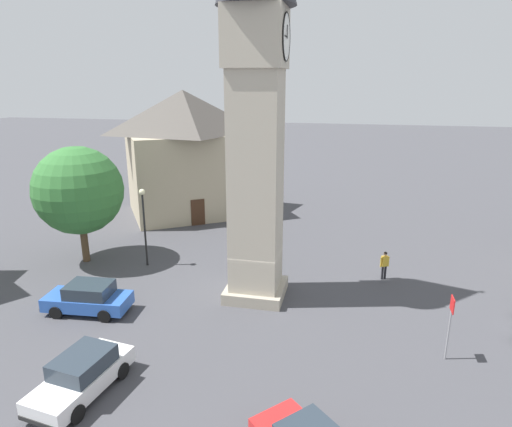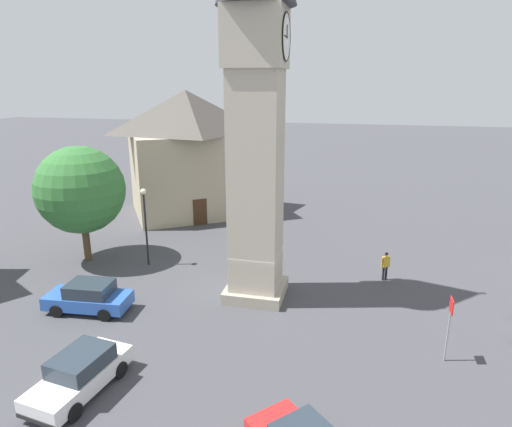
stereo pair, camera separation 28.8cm
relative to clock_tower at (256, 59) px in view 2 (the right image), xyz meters
The scene contains 9 objects.
ground_plane 11.96m from the clock_tower, 96.64° to the right, with size 200.00×200.00×0.00m, color #424247.
clock_tower is the anchor object (origin of this frame).
car_silver_kerb 14.99m from the clock_tower, 27.19° to the right, with size 4.33×2.27×1.53m.
car_white_side 14.03m from the clock_tower, 65.66° to the right, with size 2.06×4.25×1.53m.
pedestrian 13.35m from the clock_tower, 117.50° to the left, with size 0.36×0.51×1.69m.
tree 13.89m from the clock_tower, 101.44° to the right, with size 5.37×5.37×7.29m.
building_shop_left 17.96m from the clock_tower, 146.91° to the right, with size 11.83×12.25×10.30m.
lamp_post 11.73m from the clock_tower, 108.68° to the right, with size 0.36×0.36×4.86m.
road_sign 13.93m from the clock_tower, 66.21° to the left, with size 0.60×0.07×2.80m.
Camera 2 is at (20.86, 4.80, 11.02)m, focal length 31.06 mm.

